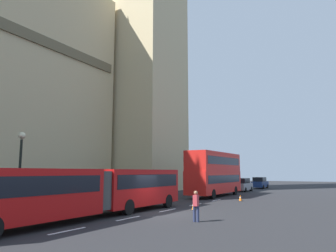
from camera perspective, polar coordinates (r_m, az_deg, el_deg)
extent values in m
plane|color=#262628|center=(21.90, -2.30, -15.50)|extent=(160.00, 160.00, 0.00)
cube|color=silver|center=(16.16, -17.79, -17.69)|extent=(2.20, 0.16, 0.01)
cube|color=silver|center=(19.51, -7.23, -16.32)|extent=(2.20, 0.16, 0.01)
cube|color=silver|center=(23.29, -0.02, -15.07)|extent=(2.20, 0.16, 0.01)
cube|color=silver|center=(27.32, 5.06, -14.03)|extent=(2.20, 0.16, 0.01)
cube|color=silver|center=(31.51, 8.79, -13.20)|extent=(2.20, 0.16, 0.01)
cube|color=#C6B284|center=(52.74, -4.42, 16.03)|extent=(10.52, 10.52, 48.92)
cube|color=#B20F0F|center=(23.33, -5.75, -10.96)|extent=(7.98, 2.50, 2.50)
cube|color=black|center=(23.31, -5.74, -9.85)|extent=(7.34, 2.54, 0.90)
cube|color=#B20F0F|center=(17.02, -24.14, -11.28)|extent=(7.98, 2.50, 2.50)
cube|color=black|center=(17.00, -24.05, -9.77)|extent=(7.34, 2.54, 0.90)
cylinder|color=#3F3F3F|center=(19.93, -13.49, -11.23)|extent=(2.38, 2.38, 2.25)
cylinder|color=black|center=(24.91, -0.06, -13.48)|extent=(1.00, 0.30, 1.00)
cylinder|color=black|center=(20.84, -7.26, -14.43)|extent=(1.00, 0.30, 1.00)
cube|color=red|center=(36.47, 8.55, -10.02)|extent=(10.75, 2.50, 2.40)
cube|color=#1E232D|center=(36.46, 8.54, -9.47)|extent=(9.67, 2.54, 0.84)
cube|color=red|center=(36.47, 8.48, -6.48)|extent=(10.53, 2.50, 2.10)
cube|color=#1E232D|center=(36.47, 8.47, -6.33)|extent=(9.67, 2.54, 0.84)
cylinder|color=black|center=(39.34, 12.07, -11.40)|extent=(1.00, 0.30, 1.00)
cylinder|color=black|center=(32.92, 8.13, -12.14)|extent=(1.00, 0.30, 1.00)
cube|color=gray|center=(46.19, 13.35, -10.63)|extent=(4.40, 1.80, 0.90)
cube|color=black|center=(45.97, 13.24, -9.64)|extent=(2.46, 1.66, 0.70)
cylinder|color=black|center=(47.32, 14.84, -10.98)|extent=(0.64, 0.30, 0.64)
cylinder|color=black|center=(44.62, 13.83, -11.19)|extent=(0.64, 0.30, 0.64)
cube|color=navy|center=(55.05, 16.39, -10.11)|extent=(4.40, 1.80, 0.90)
cube|color=black|center=(54.83, 16.30, -9.28)|extent=(2.46, 1.66, 0.70)
cylinder|color=black|center=(56.24, 17.58, -10.40)|extent=(0.64, 0.30, 0.64)
cylinder|color=black|center=(53.50, 16.87, -10.56)|extent=(0.64, 0.30, 0.64)
cube|color=black|center=(23.51, 4.68, -14.95)|extent=(0.36, 0.36, 0.03)
cone|color=orange|center=(23.48, 4.67, -14.25)|extent=(0.28, 0.28, 0.55)
cylinder|color=white|center=(23.48, 4.67, -14.18)|extent=(0.17, 0.17, 0.08)
cube|color=black|center=(31.22, 13.03, -13.12)|extent=(0.36, 0.36, 0.03)
cone|color=orange|center=(31.19, 13.01, -12.59)|extent=(0.28, 0.28, 0.55)
cylinder|color=white|center=(31.19, 13.01, -12.54)|extent=(0.17, 0.17, 0.08)
cylinder|color=black|center=(22.28, -25.81, -14.19)|extent=(0.32, 0.32, 0.30)
cylinder|color=black|center=(22.13, -25.44, -8.41)|extent=(0.16, 0.16, 4.80)
sphere|color=beige|center=(22.25, -25.01, -1.58)|extent=(0.44, 0.44, 0.44)
cylinder|color=#262D4C|center=(18.09, 4.80, -15.63)|extent=(0.16, 0.16, 0.86)
cylinder|color=#262D4C|center=(18.03, 5.43, -15.65)|extent=(0.16, 0.16, 0.86)
cube|color=#BF383F|center=(17.98, 5.09, -13.33)|extent=(0.43, 0.30, 0.60)
sphere|color=#936B4C|center=(17.95, 5.07, -12.00)|extent=(0.22, 0.22, 0.22)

